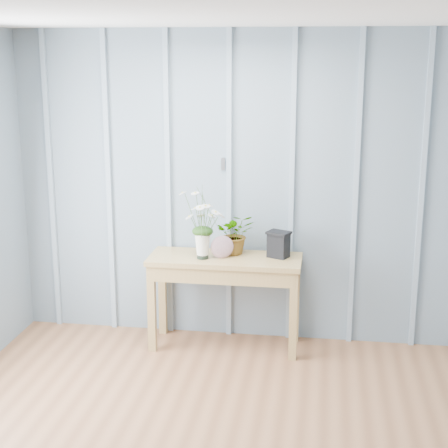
% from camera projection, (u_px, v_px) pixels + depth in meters
% --- Properties ---
extents(room_shell, '(4.00, 4.50, 2.50)m').
position_uv_depth(room_shell, '(240.00, 110.00, 4.01)').
color(room_shell, gray).
rests_on(room_shell, ground).
extents(sideboard, '(1.20, 0.45, 0.75)m').
position_uv_depth(sideboard, '(225.00, 271.00, 5.42)').
color(sideboard, '#A18349').
rests_on(sideboard, ground).
extents(daisy_vase, '(0.40, 0.30, 0.57)m').
position_uv_depth(daisy_vase, '(202.00, 214.00, 5.26)').
color(daisy_vase, black).
rests_on(daisy_vase, sideboard).
extents(spider_plant, '(0.35, 0.32, 0.33)m').
position_uv_depth(spider_plant, '(235.00, 234.00, 5.44)').
color(spider_plant, '#17380F').
rests_on(spider_plant, sideboard).
extents(felt_disc_vessel, '(0.19, 0.11, 0.18)m').
position_uv_depth(felt_disc_vessel, '(222.00, 247.00, 5.33)').
color(felt_disc_vessel, '#7F3E60').
rests_on(felt_disc_vessel, sideboard).
extents(carved_box, '(0.21, 0.19, 0.21)m').
position_uv_depth(carved_box, '(279.00, 244.00, 5.36)').
color(carved_box, black).
rests_on(carved_box, sideboard).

